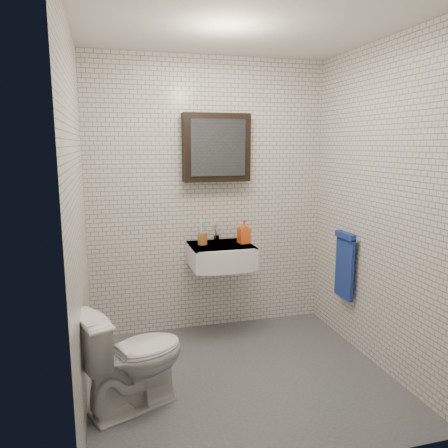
# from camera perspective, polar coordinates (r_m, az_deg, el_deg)

# --- Properties ---
(ground) EXTENTS (2.20, 2.00, 0.01)m
(ground) POSITION_cam_1_polar(r_m,az_deg,el_deg) (3.49, 2.20, -19.28)
(ground) COLOR #47494E
(ground) RESTS_ON ground
(room_shell) EXTENTS (2.22, 2.02, 2.51)m
(room_shell) POSITION_cam_1_polar(r_m,az_deg,el_deg) (3.04, 2.39, 5.38)
(room_shell) COLOR silver
(room_shell) RESTS_ON ground
(washbasin) EXTENTS (0.55, 0.50, 0.20)m
(washbasin) POSITION_cam_1_polar(r_m,az_deg,el_deg) (3.88, -0.26, -4.18)
(washbasin) COLOR white
(washbasin) RESTS_ON room_shell
(faucet) EXTENTS (0.06, 0.20, 0.15)m
(faucet) POSITION_cam_1_polar(r_m,az_deg,el_deg) (4.02, -0.98, -1.27)
(faucet) COLOR silver
(faucet) RESTS_ON washbasin
(mirror_cabinet) EXTENTS (0.60, 0.15, 0.60)m
(mirror_cabinet) POSITION_cam_1_polar(r_m,az_deg,el_deg) (3.94, -1.00, 9.93)
(mirror_cabinet) COLOR black
(mirror_cabinet) RESTS_ON room_shell
(towel_rail) EXTENTS (0.09, 0.30, 0.58)m
(towel_rail) POSITION_cam_1_polar(r_m,az_deg,el_deg) (3.92, 15.49, -4.89)
(towel_rail) COLOR silver
(towel_rail) RESTS_ON room_shell
(toothbrush_cup) EXTENTS (0.09, 0.09, 0.23)m
(toothbrush_cup) POSITION_cam_1_polar(r_m,az_deg,el_deg) (3.89, -2.83, -1.83)
(toothbrush_cup) COLOR #A05B28
(toothbrush_cup) RESTS_ON washbasin
(soap_bottle) EXTENTS (0.11, 0.11, 0.21)m
(soap_bottle) POSITION_cam_1_polar(r_m,az_deg,el_deg) (3.93, 2.61, -1.00)
(soap_bottle) COLOR orange
(soap_bottle) RESTS_ON washbasin
(toilet) EXTENTS (0.80, 0.64, 0.71)m
(toilet) POSITION_cam_1_polar(r_m,az_deg,el_deg) (3.06, -11.88, -16.58)
(toilet) COLOR white
(toilet) RESTS_ON ground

